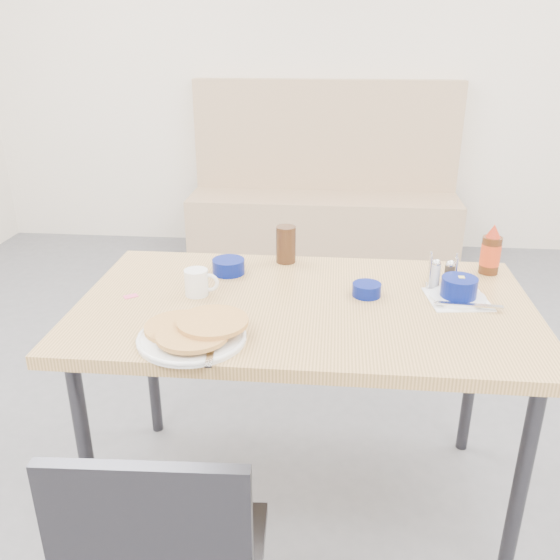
# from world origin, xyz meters

# --- Properties ---
(ground) EXTENTS (6.00, 6.00, 0.00)m
(ground) POSITION_xyz_m (0.00, 0.00, 0.00)
(ground) COLOR slate
(ground) RESTS_ON ground
(wall_back) EXTENTS (5.00, 0.06, 2.80)m
(wall_back) POSITION_xyz_m (0.00, 2.97, 1.40)
(wall_back) COLOR silver
(wall_back) RESTS_ON ground
(booth_bench) EXTENTS (1.90, 0.56, 1.22)m
(booth_bench) POSITION_xyz_m (0.00, 2.78, 0.35)
(booth_bench) COLOR tan
(booth_bench) RESTS_ON ground
(dining_table) EXTENTS (1.40, 0.80, 0.76)m
(dining_table) POSITION_xyz_m (0.00, 0.25, 0.70)
(dining_table) COLOR tan
(dining_table) RESTS_ON ground
(pancake_plate) EXTENTS (0.30, 0.31, 0.05)m
(pancake_plate) POSITION_xyz_m (-0.29, -0.02, 0.78)
(pancake_plate) COLOR white
(pancake_plate) RESTS_ON dining_table
(coffee_mug) EXTENTS (0.11, 0.07, 0.08)m
(coffee_mug) POSITION_xyz_m (-0.34, 0.27, 0.80)
(coffee_mug) COLOR white
(coffee_mug) RESTS_ON dining_table
(grits_setting) EXTENTS (0.22, 0.20, 0.08)m
(grits_setting) POSITION_xyz_m (0.47, 0.31, 0.79)
(grits_setting) COLOR white
(grits_setting) RESTS_ON dining_table
(creamer_bowl) EXTENTS (0.11, 0.11, 0.05)m
(creamer_bowl) POSITION_xyz_m (-0.28, 0.46, 0.78)
(creamer_bowl) COLOR #041165
(creamer_bowl) RESTS_ON dining_table
(butter_bowl) EXTENTS (0.09, 0.09, 0.04)m
(butter_bowl) POSITION_xyz_m (0.19, 0.32, 0.78)
(butter_bowl) COLOR #041165
(butter_bowl) RESTS_ON dining_table
(amber_tumbler) EXTENTS (0.09, 0.09, 0.13)m
(amber_tumbler) POSITION_xyz_m (-0.09, 0.59, 0.83)
(amber_tumbler) COLOR #3A2212
(amber_tumbler) RESTS_ON dining_table
(condiment_caddy) EXTENTS (0.10, 0.07, 0.11)m
(condiment_caddy) POSITION_xyz_m (0.44, 0.41, 0.80)
(condiment_caddy) COLOR silver
(condiment_caddy) RESTS_ON dining_table
(syrup_bottle) EXTENTS (0.07, 0.07, 0.18)m
(syrup_bottle) POSITION_xyz_m (0.62, 0.55, 0.84)
(syrup_bottle) COLOR #47230F
(syrup_bottle) RESTS_ON dining_table
(sugar_wrapper) EXTENTS (0.05, 0.05, 0.00)m
(sugar_wrapper) POSITION_xyz_m (-0.55, 0.24, 0.76)
(sugar_wrapper) COLOR #FA5383
(sugar_wrapper) RESTS_ON dining_table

